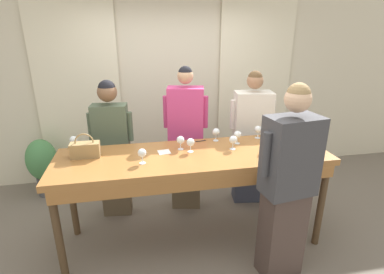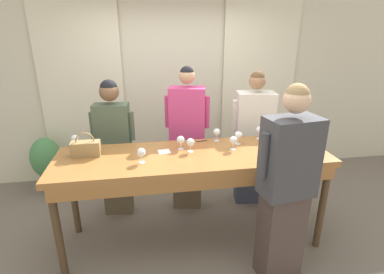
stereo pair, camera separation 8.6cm
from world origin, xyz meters
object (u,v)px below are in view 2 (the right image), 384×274
handbag (86,148)px  wine_glass_front_right (260,130)px  wine_glass_front_mid (141,153)px  wine_glass_center_right (190,143)px  guest_pink_top (187,140)px  guest_olive_jacket (114,146)px  wine_bottle (289,145)px  wine_glass_back_right (233,140)px  wine_glass_near_host (181,140)px  tasting_bar (194,163)px  wine_glass_center_left (307,139)px  wine_glass_front_left (284,134)px  wine_glass_by_bottle (238,135)px  potted_plant (47,161)px  wine_glass_center_mid (75,139)px  wine_glass_back_mid (267,144)px  wine_glass_back_left (217,132)px  guest_cream_sweater (253,140)px  host_pouring (286,188)px

handbag → wine_glass_front_right: handbag is taller
handbag → wine_glass_front_mid: 0.59m
wine_glass_center_right → guest_pink_top: (0.06, 0.61, -0.20)m
guest_olive_jacket → wine_bottle: bearing=-27.8°
handbag → wine_glass_front_right: (1.85, 0.18, 0.02)m
wine_bottle → wine_glass_back_right: (-0.47, 0.28, -0.03)m
wine_glass_near_host → tasting_bar: bearing=-56.8°
wine_glass_center_left → wine_glass_near_host: 1.31m
wine_glass_front_left → tasting_bar: bearing=-170.3°
wine_glass_front_right → wine_glass_by_bottle: (-0.29, -0.12, 0.00)m
guest_pink_top → potted_plant: (-1.86, 0.65, -0.44)m
wine_glass_center_mid → wine_glass_back_right: same height
wine_glass_back_mid → wine_glass_back_right: bearing=155.9°
wine_glass_center_left → wine_glass_center_right: 1.21m
wine_glass_front_left → wine_glass_front_right: (-0.22, 0.16, 0.00)m
wine_glass_back_left → guest_pink_top: (-0.28, 0.35, -0.20)m
wine_glass_by_bottle → wine_glass_center_right: bearing=-166.2°
wine_glass_center_mid → wine_glass_by_bottle: 1.71m
wine_glass_center_right → wine_glass_near_host: bearing=135.9°
wine_glass_front_mid → tasting_bar: bearing=11.4°
wine_bottle → guest_cream_sweater: 0.95m
tasting_bar → host_pouring: size_ratio=1.50×
wine_glass_center_right → wine_glass_center_mid: bearing=165.7°
wine_glass_back_right → potted_plant: 2.66m
wine_glass_center_left → wine_glass_back_left: (-0.87, 0.35, 0.00)m
wine_glass_center_mid → guest_olive_jacket: (0.35, 0.32, -0.23)m
tasting_bar → wine_glass_front_mid: (-0.51, -0.10, 0.19)m
tasting_bar → potted_plant: size_ratio=3.33×
tasting_bar → wine_glass_back_left: wine_glass_back_left is taller
wine_glass_back_left → wine_glass_front_left: bearing=-13.0°
wine_glass_center_right → wine_glass_back_left: 0.42m
wine_glass_by_bottle → guest_pink_top: bearing=135.0°
wine_glass_front_left → potted_plant: size_ratio=0.18×
wine_glass_center_mid → wine_glass_by_bottle: bearing=-5.5°
wine_glass_center_left → guest_pink_top: bearing=148.4°
wine_glass_center_right → guest_pink_top: size_ratio=0.08×
wine_glass_center_mid → guest_pink_top: guest_pink_top is taller
tasting_bar → wine_glass_center_mid: 1.26m
guest_pink_top → guest_olive_jacket: bearing=180.0°
wine_glass_front_mid → wine_glass_center_mid: size_ratio=1.00×
wine_glass_back_left → wine_glass_by_bottle: 0.24m
wine_glass_center_right → wine_glass_front_mid: bearing=-159.6°
wine_bottle → guest_cream_sweater: bearing=90.4°
guest_olive_jacket → guest_cream_sweater: (1.72, -0.00, -0.02)m
wine_glass_near_host → guest_pink_top: (0.15, 0.53, -0.20)m
wine_glass_center_left → guest_pink_top: size_ratio=0.08×
wine_glass_center_left → guest_olive_jacket: size_ratio=0.09×
tasting_bar → potted_plant: (-1.83, 1.34, -0.45)m
wine_glass_center_mid → guest_pink_top: (1.22, 0.32, -0.20)m
wine_glass_back_left → wine_glass_back_right: (0.11, -0.27, 0.00)m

